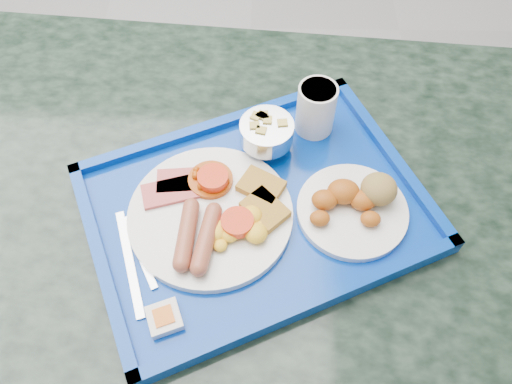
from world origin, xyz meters
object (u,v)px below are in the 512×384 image
tray (256,209)px  fruit_bowl (266,132)px  table (260,269)px  juice_cup (316,107)px  bread_plate (355,203)px  main_plate (215,213)px

tray → fruit_bowl: fruit_bowl is taller
table → juice_cup: size_ratio=15.35×
table → tray: (-0.01, -0.00, 0.22)m
tray → bread_plate: bread_plate is taller
bread_plate → fruit_bowl: fruit_bowl is taller
table → fruit_bowl: bearing=86.1°
tray → bread_plate: (0.15, -0.00, 0.02)m
main_plate → tray: bearing=19.0°
table → main_plate: (-0.07, -0.02, 0.24)m
main_plate → fruit_bowl: (0.07, 0.13, 0.03)m
table → fruit_bowl: (0.01, 0.11, 0.26)m
bread_plate → juice_cup: bearing=108.1°
main_plate → juice_cup: (0.15, 0.18, 0.03)m
main_plate → juice_cup: size_ratio=2.76×
bread_plate → fruit_bowl: size_ratio=1.94×
juice_cup → table: bearing=-118.6°
table → juice_cup: juice_cup is taller
bread_plate → juice_cup: size_ratio=1.87×
main_plate → table: bearing=17.3°
table → juice_cup: 0.33m
bread_plate → table: bearing=178.9°
tray → bread_plate: size_ratio=3.60×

